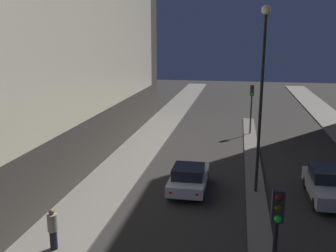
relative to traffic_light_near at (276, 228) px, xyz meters
name	(u,v)px	position (x,y,z in m)	size (l,w,h in m)	color
building_left	(52,4)	(-12.73, 13.06, 6.99)	(6.01, 33.14, 20.34)	#423D38
median_strip	(254,171)	(0.00, 13.02, -3.13)	(1.04, 31.06, 0.11)	#66605B
traffic_light_near	(276,228)	(0.00, 0.00, 0.00)	(0.32, 0.42, 4.17)	black
traffic_light_mid	(252,98)	(0.00, 22.36, 0.00)	(0.32, 0.42, 4.17)	black
street_lamp	(262,79)	(0.00, 9.80, 2.93)	(0.46, 0.46, 9.56)	black
car_left_lane	(189,178)	(-3.58, 9.49, -2.45)	(1.90, 4.06, 1.45)	silver
car_right_lane	(328,185)	(3.58, 9.69, -2.39)	(1.90, 4.47, 1.59)	#B2B2B7
pedestrian_on_left_sidewalk	(53,228)	(-7.95, 2.58, -2.19)	(0.39, 0.39, 1.68)	black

